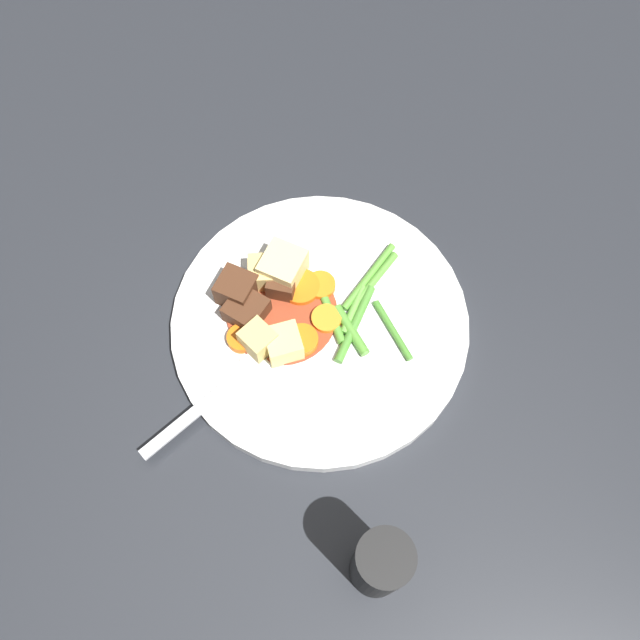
# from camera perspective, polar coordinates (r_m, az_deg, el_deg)

# --- Properties ---
(ground_plane) EXTENTS (3.00, 3.00, 0.00)m
(ground_plane) POSITION_cam_1_polar(r_m,az_deg,el_deg) (0.63, -0.00, -0.52)
(ground_plane) COLOR #26282D
(dinner_plate) EXTENTS (0.27, 0.27, 0.01)m
(dinner_plate) POSITION_cam_1_polar(r_m,az_deg,el_deg) (0.63, -0.00, -0.27)
(dinner_plate) COLOR white
(dinner_plate) RESTS_ON ground_plane
(stew_sauce) EXTENTS (0.10, 0.10, 0.00)m
(stew_sauce) POSITION_cam_1_polar(r_m,az_deg,el_deg) (0.63, -3.15, 0.70)
(stew_sauce) COLOR #93381E
(stew_sauce) RESTS_ON dinner_plate
(carrot_slice_0) EXTENTS (0.03, 0.03, 0.01)m
(carrot_slice_0) POSITION_cam_1_polar(r_m,az_deg,el_deg) (0.61, -6.60, -1.55)
(carrot_slice_0) COLOR orange
(carrot_slice_0) RESTS_ON dinner_plate
(carrot_slice_1) EXTENTS (0.04, 0.04, 0.01)m
(carrot_slice_1) POSITION_cam_1_polar(r_m,az_deg,el_deg) (0.63, -1.64, 2.73)
(carrot_slice_1) COLOR orange
(carrot_slice_1) RESTS_ON dinner_plate
(carrot_slice_2) EXTENTS (0.04, 0.04, 0.01)m
(carrot_slice_2) POSITION_cam_1_polar(r_m,az_deg,el_deg) (0.62, 0.54, 0.11)
(carrot_slice_2) COLOR orange
(carrot_slice_2) RESTS_ON dinner_plate
(carrot_slice_3) EXTENTS (0.04, 0.04, 0.01)m
(carrot_slice_3) POSITION_cam_1_polar(r_m,az_deg,el_deg) (0.63, 0.04, 2.90)
(carrot_slice_3) COLOR orange
(carrot_slice_3) RESTS_ON dinner_plate
(carrot_slice_4) EXTENTS (0.04, 0.04, 0.01)m
(carrot_slice_4) POSITION_cam_1_polar(r_m,az_deg,el_deg) (0.61, -1.52, -1.74)
(carrot_slice_4) COLOR orange
(carrot_slice_4) RESTS_ON dinner_plate
(potato_chunk_0) EXTENTS (0.04, 0.05, 0.03)m
(potato_chunk_0) POSITION_cam_1_polar(r_m,az_deg,el_deg) (0.63, -3.11, 4.37)
(potato_chunk_0) COLOR #EAD68C
(potato_chunk_0) RESTS_ON dinner_plate
(potato_chunk_1) EXTENTS (0.04, 0.04, 0.03)m
(potato_chunk_1) POSITION_cam_1_polar(r_m,az_deg,el_deg) (0.60, -3.07, -2.01)
(potato_chunk_1) COLOR #E5CC7A
(potato_chunk_1) RESTS_ON dinner_plate
(potato_chunk_2) EXTENTS (0.04, 0.04, 0.03)m
(potato_chunk_2) POSITION_cam_1_polar(r_m,az_deg,el_deg) (0.63, -4.53, 3.95)
(potato_chunk_2) COLOR #DBBC6B
(potato_chunk_2) RESTS_ON dinner_plate
(potato_chunk_3) EXTENTS (0.04, 0.04, 0.03)m
(potato_chunk_3) POSITION_cam_1_polar(r_m,az_deg,el_deg) (0.60, -5.19, -1.71)
(potato_chunk_3) COLOR #DBBC6B
(potato_chunk_3) RESTS_ON dinner_plate
(meat_chunk_0) EXTENTS (0.04, 0.04, 0.02)m
(meat_chunk_0) POSITION_cam_1_polar(r_m,az_deg,el_deg) (0.62, -6.18, 0.83)
(meat_chunk_0) COLOR #4C2B19
(meat_chunk_0) RESTS_ON dinner_plate
(meat_chunk_1) EXTENTS (0.03, 0.02, 0.02)m
(meat_chunk_1) POSITION_cam_1_polar(r_m,az_deg,el_deg) (0.63, -3.24, 2.77)
(meat_chunk_1) COLOR #4C2B19
(meat_chunk_1) RESTS_ON dinner_plate
(meat_chunk_2) EXTENTS (0.04, 0.04, 0.03)m
(meat_chunk_2) POSITION_cam_1_polar(r_m,az_deg,el_deg) (0.62, -6.99, 2.57)
(meat_chunk_2) COLOR #4C2B19
(meat_chunk_2) RESTS_ON dinner_plate
(green_bean_0) EXTENTS (0.04, 0.08, 0.01)m
(green_bean_0) POSITION_cam_1_polar(r_m,az_deg,el_deg) (0.64, 4.09, 3.65)
(green_bean_0) COLOR #599E38
(green_bean_0) RESTS_ON dinner_plate
(green_bean_1) EXTENTS (0.04, 0.06, 0.01)m
(green_bean_1) POSITION_cam_1_polar(r_m,az_deg,el_deg) (0.64, 4.66, 3.46)
(green_bean_1) COLOR #599E38
(green_bean_1) RESTS_ON dinner_plate
(green_bean_2) EXTENTS (0.02, 0.05, 0.01)m
(green_bean_2) POSITION_cam_1_polar(r_m,az_deg,el_deg) (0.62, 2.81, 0.87)
(green_bean_2) COLOR #66AD42
(green_bean_2) RESTS_ON dinner_plate
(green_bean_3) EXTENTS (0.04, 0.05, 0.01)m
(green_bean_3) POSITION_cam_1_polar(r_m,az_deg,el_deg) (0.62, 6.16, -0.45)
(green_bean_3) COLOR #4C8E33
(green_bean_3) RESTS_ON dinner_plate
(green_bean_4) EXTENTS (0.04, 0.06, 0.01)m
(green_bean_4) POSITION_cam_1_polar(r_m,az_deg,el_deg) (0.62, 0.76, 0.87)
(green_bean_4) COLOR #599E38
(green_bean_4) RESTS_ON dinner_plate
(green_bean_5) EXTENTS (0.04, 0.05, 0.01)m
(green_bean_5) POSITION_cam_1_polar(r_m,az_deg,el_deg) (0.61, 2.60, -0.85)
(green_bean_5) COLOR #599E38
(green_bean_5) RESTS_ON dinner_plate
(green_bean_6) EXTENTS (0.03, 0.08, 0.01)m
(green_bean_6) POSITION_cam_1_polar(r_m,az_deg,el_deg) (0.62, 2.97, -0.10)
(green_bean_6) COLOR #4C8E33
(green_bean_6) RESTS_ON dinner_plate
(fork) EXTENTS (0.12, 0.15, 0.00)m
(fork) POSITION_cam_1_polar(r_m,az_deg,el_deg) (0.60, -7.62, -5.37)
(fork) COLOR silver
(fork) RESTS_ON dinner_plate
(pepper_mill) EXTENTS (0.04, 0.04, 0.10)m
(pepper_mill) POSITION_cam_1_polar(r_m,az_deg,el_deg) (0.53, 5.07, -19.69)
(pepper_mill) COLOR black
(pepper_mill) RESTS_ON ground_plane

